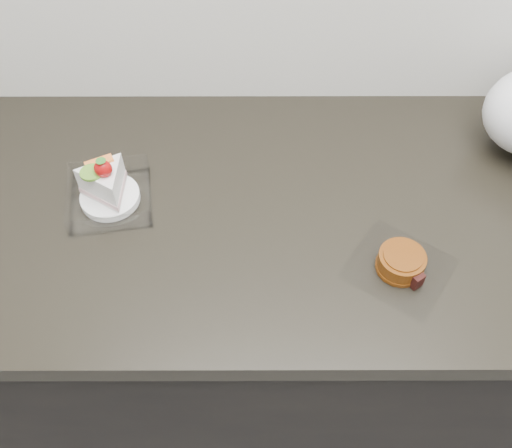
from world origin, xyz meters
TOP-DOWN VIEW (x-y plane):
  - counter at (0.00, 1.69)m, footprint 2.04×0.64m
  - cake_tray at (-0.40, 1.70)m, footprint 0.17×0.17m
  - mooncake_wrap at (0.11, 1.55)m, footprint 0.21×0.21m

SIDE VIEW (x-z plane):
  - counter at x=0.00m, z-range 0.00..0.90m
  - mooncake_wrap at x=0.11m, z-range 0.90..0.93m
  - cake_tray at x=-0.40m, z-range 0.87..0.99m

